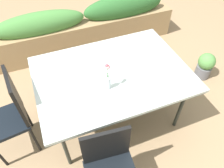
% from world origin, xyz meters
% --- Properties ---
extents(ground_plane, '(12.00, 12.00, 0.00)m').
position_xyz_m(ground_plane, '(0.00, 0.00, 0.00)').
color(ground_plane, '#9E7F5B').
extents(dining_table, '(1.59, 1.14, 0.74)m').
position_xyz_m(dining_table, '(0.03, 0.04, 0.70)').
color(dining_table, silver).
rests_on(dining_table, ground).
extents(chair_end_left, '(0.45, 0.45, 1.00)m').
position_xyz_m(chair_end_left, '(-1.03, 0.05, 0.56)').
color(chair_end_left, black).
rests_on(chair_end_left, ground).
extents(flower_vase, '(0.05, 0.06, 0.30)m').
position_xyz_m(flower_vase, '(-0.08, -0.14, 0.88)').
color(flower_vase, silver).
rests_on(flower_vase, dining_table).
extents(planter_box, '(3.02, 0.38, 0.81)m').
position_xyz_m(planter_box, '(0.16, 1.53, 0.38)').
color(planter_box, '#9E7F56').
rests_on(planter_box, ground).
extents(potted_plant, '(0.24, 0.24, 0.41)m').
position_xyz_m(potted_plant, '(1.55, 0.20, 0.21)').
color(potted_plant, slate).
rests_on(potted_plant, ground).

